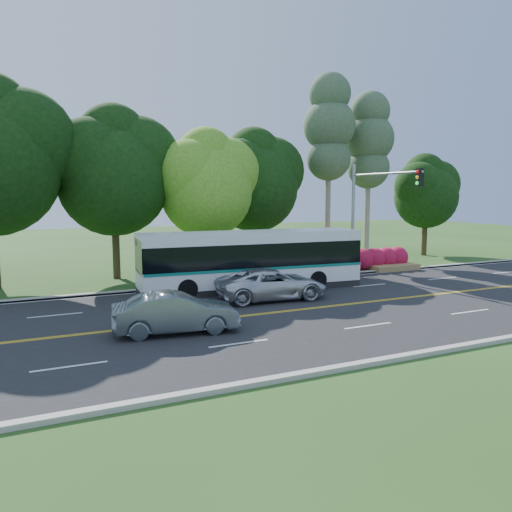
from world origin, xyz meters
name	(u,v)px	position (x,y,z in m)	size (l,w,h in m)	color
ground	(329,307)	(0.00, 0.00, 0.00)	(120.00, 120.00, 0.00)	#264717
road	(329,306)	(0.00, 0.00, 0.01)	(60.00, 14.00, 0.02)	black
curb_north	(262,281)	(0.00, 7.15, 0.07)	(60.00, 0.30, 0.15)	#ABA69B
curb_south	(450,349)	(0.00, -7.15, 0.07)	(60.00, 0.30, 0.15)	#ABA69B
grass_verge	(249,276)	(0.00, 9.00, 0.05)	(60.00, 4.00, 0.10)	#264717
lane_markings	(328,306)	(-0.09, 0.00, 0.02)	(57.60, 13.82, 0.00)	gold
tree_row	(152,168)	(-5.15, 12.13, 6.73)	(44.70, 9.10, 13.84)	#322216
bougainvillea_hedge	(353,261)	(7.18, 8.15, 0.72)	(9.50, 2.25, 1.50)	maroon
traffic_signal	(372,202)	(6.49, 5.40, 4.67)	(0.42, 6.10, 7.00)	#909498
transit_bus	(252,261)	(-1.54, 5.22, 1.57)	(12.11, 3.33, 3.13)	white
sedan	(176,313)	(-7.59, -1.30, 0.78)	(1.60, 4.60, 1.52)	#536065
suv	(272,284)	(-1.70, 2.52, 0.77)	(2.50, 5.42, 1.51)	silver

